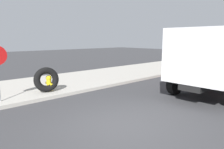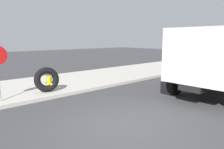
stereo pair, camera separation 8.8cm
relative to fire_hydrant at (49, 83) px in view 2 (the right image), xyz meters
The scene contains 5 objects.
ground_plane 4.91m from the fire_hydrant, 92.57° to the right, with size 80.00×80.00×0.00m, color #38383A.
sidewalk_curb 1.70m from the fire_hydrant, 97.69° to the left, with size 36.00×5.00×0.15m, color #ADA89E.
fire_hydrant is the anchor object (origin of this frame).
loose_tire 0.26m from the fire_hydrant, 150.20° to the right, with size 1.13×1.13×0.30m, color black.
dump_truck_red 8.37m from the fire_hydrant, 38.36° to the right, with size 7.05×2.93×3.00m.
Camera 2 is at (-3.99, -4.21, 2.58)m, focal length 33.59 mm.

